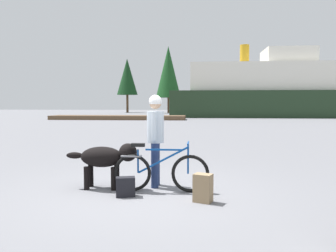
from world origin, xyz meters
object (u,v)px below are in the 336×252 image
(person_cyclist, at_px, (155,131))
(ferry_boat, at_px, (268,92))
(bicycle, at_px, (160,171))
(handbag_pannier, at_px, (126,187))
(backpack, at_px, (203,188))
(dog, at_px, (106,158))

(person_cyclist, bearing_deg, ferry_boat, 75.16)
(bicycle, height_order, person_cyclist, person_cyclist)
(handbag_pannier, bearing_deg, bicycle, 32.40)
(bicycle, height_order, ferry_boat, ferry_boat)
(person_cyclist, height_order, backpack, person_cyclist)
(ferry_boat, bearing_deg, backpack, -103.16)
(person_cyclist, relative_size, handbag_pannier, 5.25)
(person_cyclist, bearing_deg, bicycle, -71.09)
(bicycle, xyz_separation_m, ferry_boat, (9.26, 35.84, 2.66))
(person_cyclist, distance_m, dog, 1.03)
(person_cyclist, height_order, ferry_boat, ferry_boat)
(dog, bearing_deg, handbag_pannier, -47.44)
(dog, xyz_separation_m, handbag_pannier, (0.47, -0.51, -0.41))
(person_cyclist, height_order, handbag_pannier, person_cyclist)
(bicycle, bearing_deg, person_cyclist, 108.91)
(backpack, xyz_separation_m, handbag_pannier, (-1.30, 0.21, -0.06))
(person_cyclist, distance_m, handbag_pannier, 1.23)
(dog, relative_size, handbag_pannier, 4.04)
(dog, height_order, ferry_boat, ferry_boat)
(backpack, bearing_deg, bicycle, 142.87)
(person_cyclist, height_order, dog, person_cyclist)
(backpack, height_order, ferry_boat, ferry_boat)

